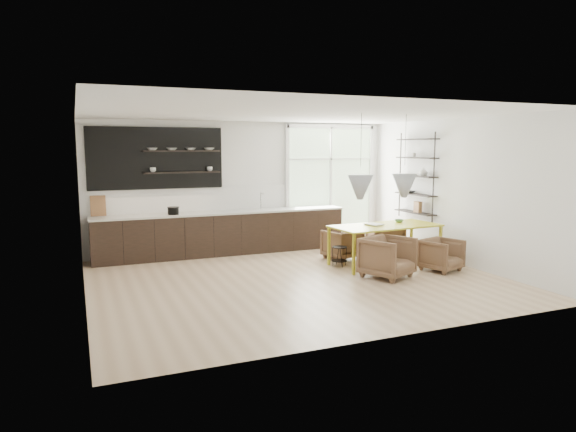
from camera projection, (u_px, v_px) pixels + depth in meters
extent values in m
cube|color=beige|center=(297.00, 280.00, 9.09)|extent=(7.00, 6.00, 0.01)
cube|color=white|center=(245.00, 186.00, 11.64)|extent=(7.00, 0.02, 2.90)
cube|color=white|center=(81.00, 207.00, 7.56)|extent=(0.02, 6.00, 2.90)
cube|color=white|center=(458.00, 192.00, 10.22)|extent=(0.02, 6.00, 2.90)
cube|color=white|center=(298.00, 113.00, 8.70)|extent=(7.00, 6.00, 0.01)
cube|color=#B2D1A5|center=(330.00, 184.00, 12.43)|extent=(2.20, 0.02, 2.70)
cube|color=silver|center=(330.00, 184.00, 12.40)|extent=(2.30, 0.08, 2.80)
cone|color=#B1B8BF|center=(360.00, 187.00, 8.77)|extent=(0.44, 0.44, 0.42)
cone|color=#B1B8BF|center=(404.00, 186.00, 9.11)|extent=(0.44, 0.44, 0.42)
cylinder|color=black|center=(361.00, 140.00, 8.66)|extent=(0.01, 0.01, 0.89)
cylinder|color=black|center=(406.00, 140.00, 9.01)|extent=(0.01, 0.01, 0.89)
cube|color=black|center=(224.00, 234.00, 11.24)|extent=(5.50, 0.65, 0.90)
cube|color=silver|center=(223.00, 212.00, 11.18)|extent=(5.54, 0.69, 0.04)
cube|color=white|center=(219.00, 198.00, 11.43)|extent=(5.50, 0.02, 0.55)
cube|color=black|center=(156.00, 158.00, 10.78)|extent=(2.80, 0.06, 1.30)
cube|color=black|center=(181.00, 151.00, 10.82)|extent=(1.60, 0.28, 0.03)
cube|color=black|center=(182.00, 172.00, 10.88)|extent=(1.60, 0.28, 0.03)
cube|color=#966743|center=(98.00, 206.00, 10.39)|extent=(0.30, 0.10, 0.42)
cylinder|color=silver|center=(261.00, 201.00, 11.58)|extent=(0.02, 0.02, 0.40)
imported|color=white|center=(152.00, 149.00, 10.58)|extent=(0.22, 0.22, 0.05)
imported|color=white|center=(172.00, 149.00, 10.74)|extent=(0.22, 0.22, 0.05)
imported|color=white|center=(191.00, 149.00, 10.89)|extent=(0.22, 0.22, 0.05)
imported|color=white|center=(209.00, 149.00, 11.04)|extent=(0.22, 0.22, 0.05)
imported|color=white|center=(153.00, 170.00, 10.64)|extent=(0.12, 0.12, 0.10)
imported|color=white|center=(210.00, 169.00, 11.10)|extent=(0.12, 0.12, 0.10)
cylinder|color=black|center=(173.00, 211.00, 10.65)|extent=(0.23, 0.23, 0.14)
cube|color=black|center=(434.00, 178.00, 10.69)|extent=(0.02, 0.02, 1.90)
cube|color=black|center=(400.00, 175.00, 11.79)|extent=(0.02, 0.02, 1.90)
cube|color=black|center=(415.00, 212.00, 11.34)|extent=(0.26, 1.20, 0.02)
cube|color=black|center=(415.00, 194.00, 11.29)|extent=(0.26, 1.20, 0.02)
cube|color=black|center=(416.00, 176.00, 11.24)|extent=(0.26, 1.20, 0.02)
cube|color=black|center=(417.00, 158.00, 11.18)|extent=(0.26, 1.20, 0.03)
cube|color=black|center=(417.00, 139.00, 11.13)|extent=(0.26, 1.20, 0.03)
imported|color=white|center=(423.00, 172.00, 10.99)|extent=(0.18, 0.18, 0.19)
imported|color=#333338|center=(410.00, 192.00, 11.47)|extent=(0.22, 0.22, 0.05)
imported|color=white|center=(414.00, 155.00, 11.27)|extent=(0.10, 0.10, 0.09)
cube|color=#966743|center=(418.00, 207.00, 11.23)|extent=(0.10, 0.18, 0.24)
cube|color=gold|center=(385.00, 226.00, 10.18)|extent=(2.24, 1.13, 0.03)
cube|color=gold|center=(354.00, 254.00, 9.38)|extent=(0.05, 0.05, 0.76)
cube|color=gold|center=(329.00, 246.00, 10.17)|extent=(0.05, 0.05, 0.76)
cube|color=gold|center=(440.00, 245.00, 10.31)|extent=(0.05, 0.05, 0.76)
cube|color=gold|center=(411.00, 238.00, 11.09)|extent=(0.05, 0.05, 0.76)
imported|color=brown|center=(342.00, 244.00, 10.77)|extent=(0.81, 0.83, 0.62)
imported|color=brown|center=(385.00, 238.00, 11.35)|extent=(0.88, 0.89, 0.66)
imported|color=brown|center=(388.00, 257.00, 9.21)|extent=(1.06, 1.07, 0.74)
imported|color=brown|center=(441.00, 255.00, 9.71)|extent=(0.83, 0.84, 0.61)
cylinder|color=black|center=(340.00, 247.00, 10.08)|extent=(0.29, 0.29, 0.02)
cylinder|color=black|center=(339.00, 261.00, 10.12)|extent=(0.31, 0.31, 0.01)
cylinder|color=black|center=(346.00, 256.00, 10.13)|extent=(0.01, 0.01, 0.38)
cylinder|color=black|center=(338.00, 255.00, 10.24)|extent=(0.01, 0.01, 0.38)
cylinder|color=black|center=(333.00, 257.00, 10.09)|extent=(0.01, 0.01, 0.38)
cylinder|color=black|center=(341.00, 258.00, 9.98)|extent=(0.01, 0.01, 0.38)
imported|color=white|center=(369.00, 225.00, 10.09)|extent=(0.33, 0.39, 0.03)
imported|color=#4A7443|center=(399.00, 221.00, 10.58)|extent=(0.18, 0.18, 0.06)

